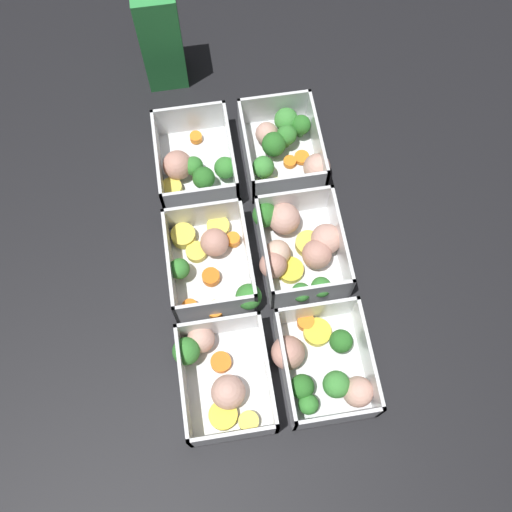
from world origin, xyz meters
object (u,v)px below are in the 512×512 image
container_far_left (219,376)px  container_far_center (212,262)px  container_far_right (194,166)px  container_near_left (322,367)px  juice_carton (160,35)px  container_near_right (285,147)px  container_near_center (298,246)px

container_far_left → container_far_center: bearing=-3.9°
container_far_right → container_near_left: bearing=-158.5°
container_near_left → juice_carton: bearing=16.2°
container_near_right → juice_carton: bearing=41.5°
container_near_center → container_near_right: 0.17m
container_far_center → container_far_right: size_ratio=1.06×
container_near_right → container_near_center: bearing=176.4°
container_far_left → container_near_center: bearing=-39.0°
container_near_center → container_far_left: size_ratio=0.98×
container_far_center → juice_carton: bearing=4.6°
container_near_center → container_far_right: (0.16, 0.14, -0.00)m
container_near_right → container_far_center: (-0.18, 0.14, -0.00)m
container_near_center → container_far_right: same height
container_near_left → container_far_right: bearing=21.5°
container_near_center → container_near_right: size_ratio=1.04×
container_near_center → container_far_right: 0.21m
juice_carton → container_near_left: bearing=-163.8°
container_near_left → container_near_center: same height
juice_carton → container_near_center: bearing=-156.4°
container_far_left → container_far_right: (0.34, -0.01, 0.00)m
container_near_center → container_far_center: size_ratio=0.96×
container_near_left → juice_carton: juice_carton is taller
container_near_left → container_near_center: bearing=-0.1°
container_far_center → juice_carton: 0.38m
container_far_right → juice_carton: size_ratio=0.80×
container_far_center → container_far_right: 0.17m
container_far_left → container_far_center: size_ratio=0.98×
container_near_left → container_far_left: same height
container_near_right → container_near_left: bearing=178.2°
container_far_right → juice_carton: (0.21, 0.02, 0.07)m
container_near_center → container_far_left: same height
container_near_center → container_far_center: same height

